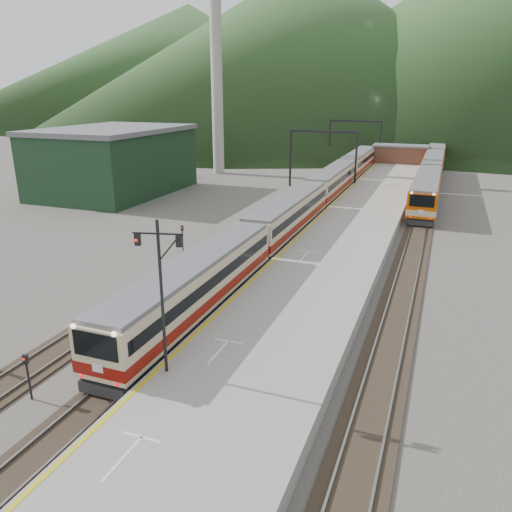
% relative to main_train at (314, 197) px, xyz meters
% --- Properties ---
extents(ground, '(400.00, 400.00, 0.00)m').
position_rel_main_train_xyz_m(ground, '(0.00, -39.68, -1.92)').
color(ground, '#47423D').
rests_on(ground, ground).
extents(track_main, '(2.60, 200.00, 0.23)m').
position_rel_main_train_xyz_m(track_main, '(0.00, 0.32, -1.85)').
color(track_main, black).
rests_on(track_main, ground).
extents(track_far, '(2.60, 200.00, 0.23)m').
position_rel_main_train_xyz_m(track_far, '(-5.00, 0.32, -1.85)').
color(track_far, black).
rests_on(track_far, ground).
extents(track_second, '(2.60, 200.00, 0.23)m').
position_rel_main_train_xyz_m(track_second, '(11.50, 0.32, -1.85)').
color(track_second, black).
rests_on(track_second, ground).
extents(platform, '(8.00, 100.00, 1.00)m').
position_rel_main_train_xyz_m(platform, '(5.60, -1.68, -1.42)').
color(platform, gray).
rests_on(platform, ground).
extents(gantry_near, '(9.55, 0.25, 8.00)m').
position_rel_main_train_xyz_m(gantry_near, '(-2.85, 15.32, 3.67)').
color(gantry_near, black).
rests_on(gantry_near, ground).
extents(gantry_far, '(9.55, 0.25, 8.00)m').
position_rel_main_train_xyz_m(gantry_far, '(-2.85, 40.32, 3.67)').
color(gantry_far, black).
rests_on(gantry_far, ground).
extents(warehouse, '(14.50, 20.50, 8.60)m').
position_rel_main_train_xyz_m(warehouse, '(-28.00, 2.32, 2.40)').
color(warehouse, black).
rests_on(warehouse, ground).
extents(smokestack, '(1.80, 1.80, 30.00)m').
position_rel_main_train_xyz_m(smokestack, '(-22.00, 22.32, 13.08)').
color(smokestack, '#9E998E').
rests_on(smokestack, ground).
extents(station_shed, '(9.40, 4.40, 3.10)m').
position_rel_main_train_xyz_m(station_shed, '(5.60, 38.32, 0.65)').
color(station_shed, brown).
rests_on(station_shed, platform).
extents(hill_a, '(180.00, 180.00, 60.00)m').
position_rel_main_train_xyz_m(hill_a, '(-40.00, 150.32, 28.08)').
color(hill_a, '#274E23').
rests_on(hill_a, ground).
extents(hill_b, '(220.00, 220.00, 75.00)m').
position_rel_main_train_xyz_m(hill_b, '(30.00, 190.32, 35.58)').
color(hill_b, '#274E23').
rests_on(hill_b, ground).
extents(hill_d, '(200.00, 200.00, 55.00)m').
position_rel_main_train_xyz_m(hill_d, '(-120.00, 200.32, 25.58)').
color(hill_d, '#274E23').
rests_on(hill_d, ground).
extents(main_train, '(2.77, 75.97, 3.38)m').
position_rel_main_train_xyz_m(main_train, '(0.00, 0.00, 0.00)').
color(main_train, '#C7B187').
rests_on(main_train, track_main).
extents(second_train, '(2.90, 59.55, 3.54)m').
position_rel_main_train_xyz_m(second_train, '(11.50, 27.45, 0.08)').
color(second_train, '#CC4600').
rests_on(second_train, track_second).
extents(signal_mast, '(2.16, 0.65, 7.19)m').
position_rel_main_train_xyz_m(signal_mast, '(2.31, -36.12, 3.45)').
color(signal_mast, black).
rests_on(signal_mast, platform).
extents(short_signal_a, '(0.27, 0.24, 2.27)m').
position_rel_main_train_xyz_m(short_signal_a, '(-3.08, -38.95, -0.46)').
color(short_signal_a, black).
rests_on(short_signal_a, ground).
extents(short_signal_b, '(0.25, 0.21, 2.27)m').
position_rel_main_train_xyz_m(short_signal_b, '(-2.22, -9.40, -0.46)').
color(short_signal_b, black).
rests_on(short_signal_b, ground).
extents(short_signal_c, '(0.24, 0.19, 2.27)m').
position_rel_main_train_xyz_m(short_signal_c, '(-7.20, -17.22, -0.46)').
color(short_signal_c, black).
rests_on(short_signal_c, ground).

